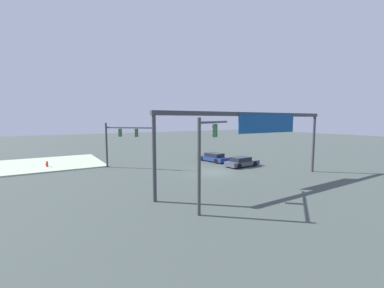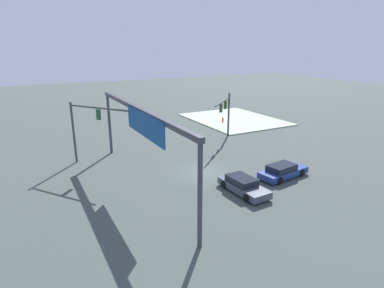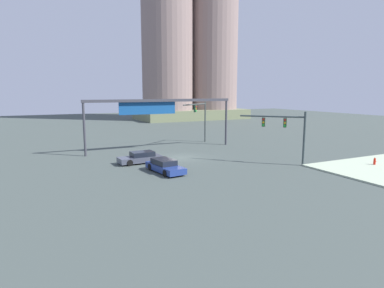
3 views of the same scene
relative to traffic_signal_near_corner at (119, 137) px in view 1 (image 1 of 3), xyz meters
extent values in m
plane|color=#424C47|center=(-8.22, 7.91, -3.79)|extent=(169.60, 169.60, 0.00)
cube|color=#B0C0A1|center=(8.54, -7.42, -3.72)|extent=(15.14, 12.00, 0.15)
cylinder|color=#323E3F|center=(1.20, -1.30, -1.05)|extent=(0.23, 0.23, 5.47)
cylinder|color=#323E3F|center=(-1.02, 1.12, 1.12)|extent=(4.56, 4.97, 0.17)
cube|color=#2F4E31|center=(-0.10, 0.12, 0.50)|extent=(0.41, 0.41, 0.95)
cylinder|color=red|center=(-0.22, 0.01, 0.80)|extent=(0.18, 0.19, 0.20)
cylinder|color=orange|center=(-0.22, 0.01, 0.50)|extent=(0.18, 0.19, 0.20)
cylinder|color=green|center=(-0.22, 0.01, 0.20)|extent=(0.18, 0.19, 0.20)
cube|color=#2F4E31|center=(-1.57, 1.72, 0.50)|extent=(0.41, 0.41, 0.95)
cylinder|color=red|center=(-1.69, 1.61, 0.80)|extent=(0.18, 0.19, 0.20)
cylinder|color=orange|center=(-1.69, 1.61, 0.50)|extent=(0.18, 0.19, 0.20)
cylinder|color=green|center=(-1.69, 1.61, 0.20)|extent=(0.18, 0.19, 0.20)
cylinder|color=#3B4441|center=(0.11, 17.49, -0.79)|extent=(0.22, 0.22, 6.00)
cylinder|color=#3B4441|center=(-2.57, 15.56, 1.90)|extent=(5.45, 4.01, 0.16)
cube|color=#224E32|center=(-2.57, 15.56, 1.29)|extent=(0.41, 0.40, 0.95)
cylinder|color=red|center=(-2.47, 15.43, 1.58)|extent=(0.20, 0.17, 0.20)
cylinder|color=orange|center=(-2.47, 15.43, 1.28)|extent=(0.20, 0.17, 0.20)
cylinder|color=green|center=(-2.47, 15.43, 0.98)|extent=(0.20, 0.17, 0.20)
cylinder|color=#3A3A42|center=(-17.82, 13.69, -0.71)|extent=(0.28, 0.28, 6.17)
cylinder|color=#3A3A42|center=(1.38, 13.69, -0.71)|extent=(0.28, 0.28, 6.17)
cube|color=#3A3A42|center=(-8.22, 13.69, 2.55)|extent=(19.60, 0.35, 0.35)
cube|color=navy|center=(-10.02, 13.90, 1.72)|extent=(7.34, 0.08, 1.76)
cube|color=navy|center=(-12.42, 2.21, -3.36)|extent=(2.38, 4.93, 0.55)
cube|color=black|center=(-12.46, 2.49, -2.83)|extent=(1.87, 2.65, 0.50)
cylinder|color=black|center=(-11.41, 0.87, -3.47)|extent=(0.30, 0.66, 0.64)
cylinder|color=black|center=(-13.04, 0.65, -3.47)|extent=(0.30, 0.66, 0.64)
cylinder|color=black|center=(-11.80, 3.78, -3.47)|extent=(0.30, 0.66, 0.64)
cylinder|color=black|center=(-13.43, 3.56, -3.47)|extent=(0.30, 0.66, 0.64)
cube|color=#434857|center=(-13.29, 7.17, -3.36)|extent=(4.59, 2.00, 0.55)
cube|color=black|center=(-13.02, 7.18, -2.83)|extent=(2.42, 1.68, 0.50)
cylinder|color=black|center=(-14.65, 6.27, -3.47)|extent=(0.65, 0.25, 0.64)
cylinder|color=black|center=(-14.73, 7.94, -3.47)|extent=(0.65, 0.25, 0.64)
cylinder|color=black|center=(-11.86, 6.41, -3.47)|extent=(0.65, 0.25, 0.64)
cylinder|color=black|center=(-11.94, 8.07, -3.47)|extent=(0.65, 0.25, 0.64)
cylinder|color=red|center=(7.50, -4.69, -3.37)|extent=(0.22, 0.22, 0.55)
sphere|color=red|center=(7.50, -4.69, -3.02)|extent=(0.18, 0.18, 0.18)
cylinder|color=red|center=(7.66, -4.69, -3.34)|extent=(0.12, 0.10, 0.10)
camera|label=1|loc=(8.27, 29.71, 2.09)|focal=23.09mm
camera|label=2|loc=(-31.50, 21.54, 7.13)|focal=29.90mm
camera|label=3|loc=(-23.59, -25.93, 3.62)|focal=31.12mm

